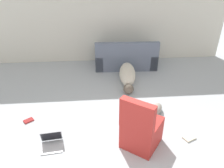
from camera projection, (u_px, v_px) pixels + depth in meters
wall_back at (92, 18)px, 6.11m from camera, size 7.75×0.06×2.50m
couch at (126, 58)px, 6.18m from camera, size 1.72×0.88×0.81m
dog at (127, 75)px, 5.37m from camera, size 0.49×1.46×0.43m
cat at (156, 110)px, 4.31m from camera, size 0.37×0.51×0.17m
laptop_open at (52, 141)px, 3.56m from camera, size 0.38×0.36×0.24m
book_cream at (189, 138)px, 3.72m from camera, size 0.24×0.21×0.02m
book_red at (29, 120)px, 4.13m from camera, size 0.21×0.19×0.02m
side_chair at (141, 130)px, 3.44m from camera, size 0.76×0.77×0.95m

